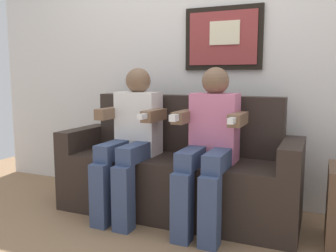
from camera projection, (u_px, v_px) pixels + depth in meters
The scene contains 5 objects.
ground_plane at pixel (159, 229), 2.47m from camera, with size 5.46×5.46×0.00m, color #8C6B4C.
back_wall_assembly at pixel (198, 46), 2.99m from camera, with size 4.20×0.10×2.60m.
couch at pixel (177, 173), 2.72m from camera, with size 1.80×0.58×0.90m.
person_on_left at pixel (131, 136), 2.65m from camera, with size 0.46×0.56×1.11m.
person_on_right at pixel (210, 142), 2.41m from camera, with size 0.46×0.56×1.11m.
Camera 1 is at (0.99, -2.14, 1.04)m, focal length 38.15 mm.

